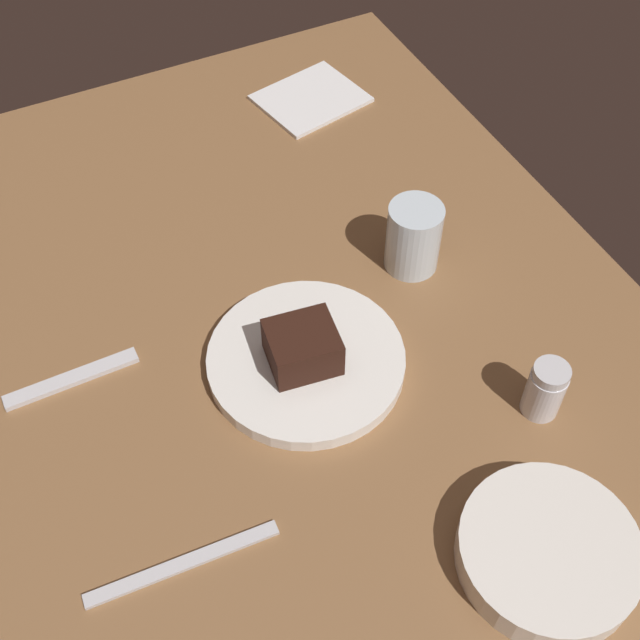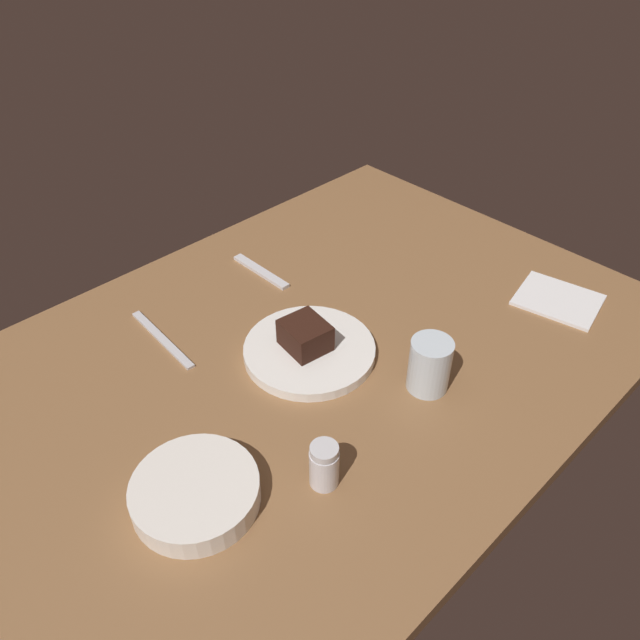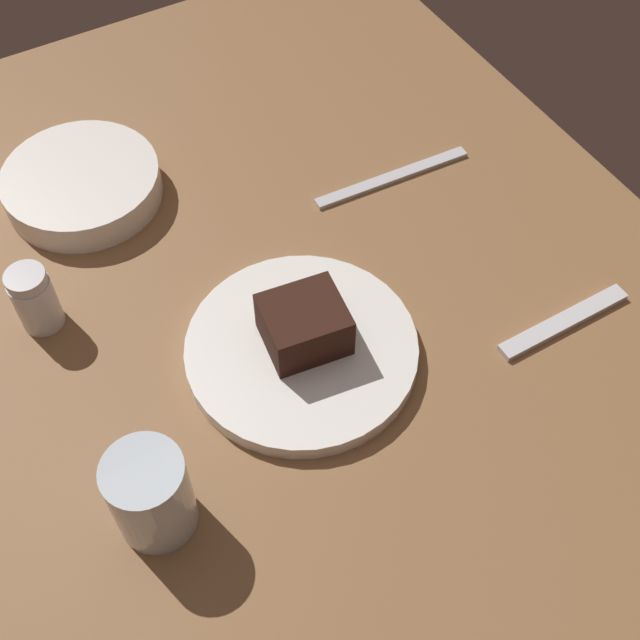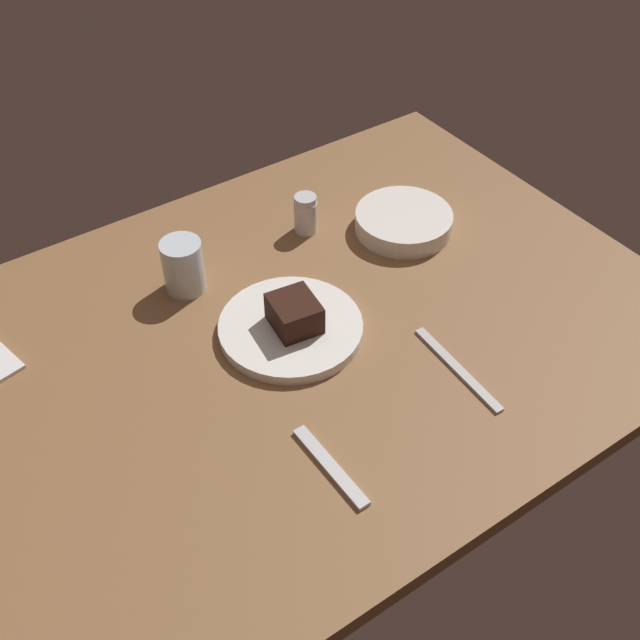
{
  "view_description": "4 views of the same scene",
  "coord_description": "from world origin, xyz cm",
  "px_view_note": "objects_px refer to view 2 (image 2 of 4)",
  "views": [
    {
      "loc": [
        -49.76,
        21.82,
        78.2
      ],
      "look_at": [
        1.74,
        -3.57,
        6.58
      ],
      "focal_mm": 46.13,
      "sensor_mm": 36.0,
      "label": 1
    },
    {
      "loc": [
        -53.66,
        -57.57,
        74.18
      ],
      "look_at": [
        1.85,
        -0.36,
        8.89
      ],
      "focal_mm": 34.98,
      "sensor_mm": 36.0,
      "label": 2
    },
    {
      "loc": [
        38.36,
        -21.0,
        69.38
      ],
      "look_at": [
        -0.88,
        1.49,
        7.3
      ],
      "focal_mm": 46.66,
      "sensor_mm": 36.0,
      "label": 3
    },
    {
      "loc": [
        44.91,
        73.69,
        88.88
      ],
      "look_at": [
        -2.71,
        4.62,
        8.64
      ],
      "focal_mm": 44.71,
      "sensor_mm": 36.0,
      "label": 4
    }
  ],
  "objects_px": {
    "chocolate_cake_slice": "(307,336)",
    "salt_shaker": "(324,465)",
    "butter_knife": "(162,339)",
    "folded_napkin": "(558,300)",
    "dessert_spoon": "(261,271)",
    "dessert_plate": "(309,350)",
    "water_glass": "(430,365)",
    "side_bowl": "(195,492)"
  },
  "relations": [
    {
      "from": "chocolate_cake_slice",
      "to": "salt_shaker",
      "type": "xyz_separation_m",
      "value": [
        -0.16,
        -0.2,
        -0.01
      ]
    },
    {
      "from": "butter_knife",
      "to": "salt_shaker",
      "type": "bearing_deg",
      "value": 2.71
    },
    {
      "from": "folded_napkin",
      "to": "dessert_spoon",
      "type": "bearing_deg",
      "value": 126.57
    },
    {
      "from": "dessert_plate",
      "to": "salt_shaker",
      "type": "relative_size",
      "value": 3.1
    },
    {
      "from": "chocolate_cake_slice",
      "to": "water_glass",
      "type": "relative_size",
      "value": 0.82
    },
    {
      "from": "side_bowl",
      "to": "dessert_spoon",
      "type": "relative_size",
      "value": 1.14
    },
    {
      "from": "water_glass",
      "to": "folded_napkin",
      "type": "xyz_separation_m",
      "value": [
        0.35,
        -0.03,
        -0.04
      ]
    },
    {
      "from": "chocolate_cake_slice",
      "to": "butter_knife",
      "type": "distance_m",
      "value": 0.26
    },
    {
      "from": "dessert_plate",
      "to": "water_glass",
      "type": "xyz_separation_m",
      "value": [
        0.08,
        -0.18,
        0.04
      ]
    },
    {
      "from": "dessert_plate",
      "to": "water_glass",
      "type": "height_order",
      "value": "water_glass"
    },
    {
      "from": "water_glass",
      "to": "dessert_spoon",
      "type": "height_order",
      "value": "water_glass"
    },
    {
      "from": "water_glass",
      "to": "side_bowl",
      "type": "bearing_deg",
      "value": 168.48
    },
    {
      "from": "chocolate_cake_slice",
      "to": "dessert_plate",
      "type": "bearing_deg",
      "value": -30.05
    },
    {
      "from": "butter_knife",
      "to": "folded_napkin",
      "type": "height_order",
      "value": "folded_napkin"
    },
    {
      "from": "salt_shaker",
      "to": "chocolate_cake_slice",
      "type": "bearing_deg",
      "value": 52.05
    },
    {
      "from": "side_bowl",
      "to": "butter_knife",
      "type": "distance_m",
      "value": 0.34
    },
    {
      "from": "water_glass",
      "to": "side_bowl",
      "type": "height_order",
      "value": "water_glass"
    },
    {
      "from": "water_glass",
      "to": "dessert_plate",
      "type": "bearing_deg",
      "value": 114.46
    },
    {
      "from": "dessert_spoon",
      "to": "chocolate_cake_slice",
      "type": "bearing_deg",
      "value": 157.05
    },
    {
      "from": "side_bowl",
      "to": "dessert_spoon",
      "type": "height_order",
      "value": "side_bowl"
    },
    {
      "from": "dessert_spoon",
      "to": "folded_napkin",
      "type": "xyz_separation_m",
      "value": [
        0.34,
        -0.46,
        -0.0
      ]
    },
    {
      "from": "water_glass",
      "to": "butter_knife",
      "type": "bearing_deg",
      "value": 121.89
    },
    {
      "from": "dessert_spoon",
      "to": "folded_napkin",
      "type": "bearing_deg",
      "value": -143.79
    },
    {
      "from": "dessert_plate",
      "to": "dessert_spoon",
      "type": "bearing_deg",
      "value": 68.42
    },
    {
      "from": "chocolate_cake_slice",
      "to": "side_bowl",
      "type": "bearing_deg",
      "value": -160.46
    },
    {
      "from": "chocolate_cake_slice",
      "to": "salt_shaker",
      "type": "relative_size",
      "value": 1.04
    },
    {
      "from": "water_glass",
      "to": "chocolate_cake_slice",
      "type": "bearing_deg",
      "value": 115.2
    },
    {
      "from": "water_glass",
      "to": "folded_napkin",
      "type": "bearing_deg",
      "value": -5.34
    },
    {
      "from": "dessert_plate",
      "to": "salt_shaker",
      "type": "distance_m",
      "value": 0.26
    },
    {
      "from": "dessert_spoon",
      "to": "salt_shaker",
      "type": "bearing_deg",
      "value": 149.4
    },
    {
      "from": "chocolate_cake_slice",
      "to": "water_glass",
      "type": "xyz_separation_m",
      "value": [
        0.09,
        -0.19,
        0.0
      ]
    },
    {
      "from": "butter_knife",
      "to": "folded_napkin",
      "type": "bearing_deg",
      "value": 57.91
    },
    {
      "from": "dessert_plate",
      "to": "dessert_spoon",
      "type": "relative_size",
      "value": 1.48
    },
    {
      "from": "water_glass",
      "to": "salt_shaker",
      "type": "bearing_deg",
      "value": -176.07
    },
    {
      "from": "dessert_plate",
      "to": "folded_napkin",
      "type": "bearing_deg",
      "value": -26.45
    },
    {
      "from": "salt_shaker",
      "to": "water_glass",
      "type": "distance_m",
      "value": 0.25
    },
    {
      "from": "dessert_spoon",
      "to": "butter_knife",
      "type": "height_order",
      "value": "dessert_spoon"
    },
    {
      "from": "water_glass",
      "to": "folded_napkin",
      "type": "relative_size",
      "value": 0.62
    },
    {
      "from": "water_glass",
      "to": "butter_knife",
      "type": "relative_size",
      "value": 0.48
    },
    {
      "from": "water_glass",
      "to": "dessert_spoon",
      "type": "distance_m",
      "value": 0.43
    },
    {
      "from": "salt_shaker",
      "to": "folded_napkin",
      "type": "distance_m",
      "value": 0.6
    },
    {
      "from": "water_glass",
      "to": "butter_knife",
      "type": "height_order",
      "value": "water_glass"
    }
  ]
}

